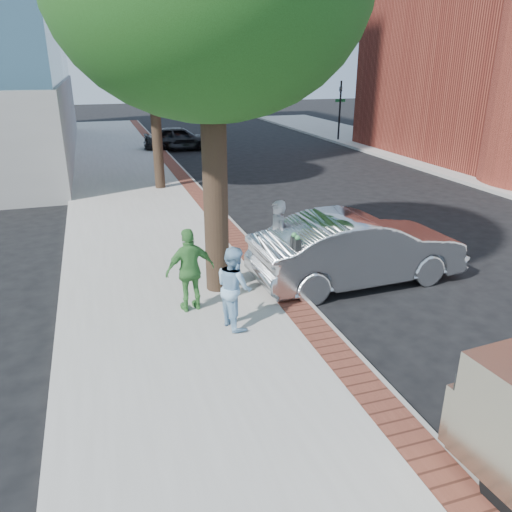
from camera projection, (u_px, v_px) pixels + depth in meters
name	position (u px, v px, depth m)	size (l,w,h in m)	color
ground	(272.00, 329.00, 9.75)	(120.00, 120.00, 0.00)	black
sidewalk	(147.00, 219.00, 16.39)	(5.00, 60.00, 0.15)	#9E9991
brick_strip	(212.00, 211.00, 16.99)	(0.60, 60.00, 0.01)	brown
curb	(222.00, 212.00, 17.12)	(0.10, 60.00, 0.15)	gray
signal_near	(158.00, 111.00, 28.70)	(0.70, 0.15, 3.80)	black
signal_far	(340.00, 106.00, 32.04)	(0.70, 0.15, 3.80)	black
tree_far	(151.00, 50.00, 18.33)	(4.80, 4.80, 7.14)	black
parking_meter	(295.00, 253.00, 10.27)	(0.12, 0.32, 1.47)	gray
person_gray	(277.00, 239.00, 11.56)	(0.66, 0.43, 1.81)	#A5A4A9
person_officer	(234.00, 287.00, 9.32)	(0.78, 0.60, 1.60)	#8EBBDC
person_green	(190.00, 270.00, 9.92)	(1.01, 0.42, 1.73)	#468F41
sedan_silver	(358.00, 249.00, 11.59)	(1.76, 5.03, 1.66)	#B5B8BC
bg_car	(179.00, 138.00, 29.38)	(1.67, 4.15, 1.41)	black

